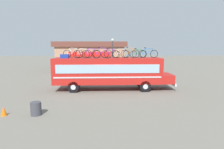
{
  "coord_description": "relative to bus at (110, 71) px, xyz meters",
  "views": [
    {
      "loc": [
        -0.35,
        -17.71,
        4.09
      ],
      "look_at": [
        0.4,
        0.0,
        1.42
      ],
      "focal_mm": 31.2,
      "sensor_mm": 36.0,
      "label": 1
    }
  ],
  "objects": [
    {
      "name": "bus",
      "position": [
        0.0,
        0.0,
        0.0
      ],
      "size": [
        10.94,
        2.44,
        2.95
      ],
      "color": "red",
      "rests_on": "ground"
    },
    {
      "name": "rooftop_bicycle_6",
      "position": [
        1.03,
        0.29,
        1.58
      ],
      "size": [
        1.71,
        0.44,
        0.9
      ],
      "color": "black",
      "rests_on": "bus"
    },
    {
      "name": "rooftop_bicycle_4",
      "position": [
        -0.67,
        -0.4,
        1.61
      ],
      "size": [
        1.78,
        0.44,
        0.98
      ],
      "color": "black",
      "rests_on": "bus"
    },
    {
      "name": "rooftop_bicycle_5",
      "position": [
        0.08,
        -0.12,
        1.57
      ],
      "size": [
        1.71,
        0.44,
        0.88
      ],
      "color": "black",
      "rests_on": "bus"
    },
    {
      "name": "luggage_bag_1",
      "position": [
        -4.04,
        -0.14,
        1.37
      ],
      "size": [
        0.72,
        0.46,
        0.34
      ],
      "primitive_type": "cube",
      "color": "#193899",
      "rests_on": "bus"
    },
    {
      "name": "trash_bin",
      "position": [
        -4.56,
        -6.51,
        -1.35
      ],
      "size": [
        0.62,
        0.62,
        0.79
      ],
      "primitive_type": "cylinder",
      "color": "#3F3F47",
      "rests_on": "ground"
    },
    {
      "name": "street_lamp",
      "position": [
        0.48,
        4.96,
        1.08
      ],
      "size": [
        0.3,
        0.3,
        4.83
      ],
      "color": "#38383D",
      "rests_on": "ground"
    },
    {
      "name": "roadside_building",
      "position": [
        -2.6,
        14.6,
        0.63
      ],
      "size": [
        11.13,
        7.25,
        4.63
      ],
      "color": "tan",
      "rests_on": "ground"
    },
    {
      "name": "rooftop_bicycle_3",
      "position": [
        -1.65,
        -0.4,
        1.59
      ],
      "size": [
        1.68,
        0.44,
        0.93
      ],
      "color": "black",
      "rests_on": "bus"
    },
    {
      "name": "rooftop_bicycle_2",
      "position": [
        -2.45,
        -0.03,
        1.59
      ],
      "size": [
        1.69,
        0.44,
        0.92
      ],
      "color": "black",
      "rests_on": "bus"
    },
    {
      "name": "rooftop_bicycle_1",
      "position": [
        -3.31,
        0.05,
        1.6
      ],
      "size": [
        1.81,
        0.44,
        0.96
      ],
      "color": "black",
      "rests_on": "bus"
    },
    {
      "name": "traffic_cone",
      "position": [
        -6.41,
        -6.53,
        -1.45
      ],
      "size": [
        0.32,
        0.32,
        0.59
      ],
      "primitive_type": "cone",
      "color": "orange",
      "rests_on": "ground"
    },
    {
      "name": "rooftop_bicycle_8",
      "position": [
        2.68,
        0.39,
        1.56
      ],
      "size": [
        1.61,
        0.44,
        0.86
      ],
      "color": "black",
      "rests_on": "bus"
    },
    {
      "name": "rooftop_bicycle_9",
      "position": [
        3.53,
        0.06,
        1.59
      ],
      "size": [
        1.8,
        0.44,
        0.94
      ],
      "color": "black",
      "rests_on": "bus"
    },
    {
      "name": "ground_plane",
      "position": [
        -0.19,
        0.0,
        -1.74
      ],
      "size": [
        120.0,
        120.0,
        0.0
      ],
      "primitive_type": "plane",
      "color": "slate"
    },
    {
      "name": "rooftop_bicycle_7",
      "position": [
        1.9,
        0.2,
        1.6
      ],
      "size": [
        1.74,
        0.44,
        0.97
      ],
      "color": "black",
      "rests_on": "bus"
    }
  ]
}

